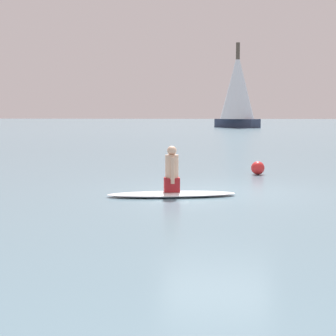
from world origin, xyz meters
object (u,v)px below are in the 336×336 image
buoy_marker (258,168)px  surfboard (172,194)px  sailboat_far_right (237,88)px  person_paddler (172,171)px

buoy_marker → surfboard: bearing=-113.9°
sailboat_far_right → buoy_marker: (0.85, -56.23, -5.04)m
person_paddler → buoy_marker: person_paddler is taller
sailboat_far_right → buoy_marker: bearing=-48.3°
surfboard → sailboat_far_right: 60.98m
person_paddler → sailboat_far_right: bearing=76.0°
buoy_marker → sailboat_far_right: bearing=90.9°
person_paddler → buoy_marker: bearing=53.2°
surfboard → person_paddler: bearing=13.6°
person_paddler → sailboat_far_right: size_ratio=0.09×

